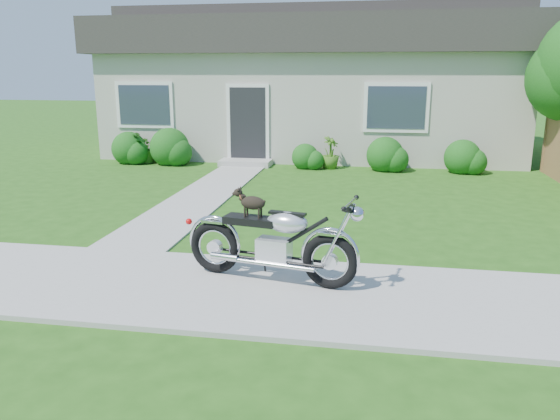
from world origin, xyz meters
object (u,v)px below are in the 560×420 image
object	(u,v)px
potted_plant_right	(330,153)
motorcycle_with_dog	(274,242)
house	(314,83)
potted_plant_left	(147,148)

from	to	relation	value
potted_plant_right	motorcycle_with_dog	distance (m)	8.26
house	motorcycle_with_dog	size ratio (longest dim) A/B	5.71
potted_plant_left	potted_plant_right	xyz separation A→B (m)	(5.15, 0.00, -0.00)
potted_plant_right	house	bearing A→B (deg)	103.60
house	potted_plant_right	world-z (taller)	house
potted_plant_left	motorcycle_with_dog	size ratio (longest dim) A/B	0.39
house	motorcycle_with_dog	xyz separation A→B (m)	(0.83, -11.71, -1.62)
house	potted_plant_left	distance (m)	5.79
potted_plant_left	house	bearing A→B (deg)	38.58
potted_plant_left	potted_plant_right	size ratio (longest dim) A/B	1.01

